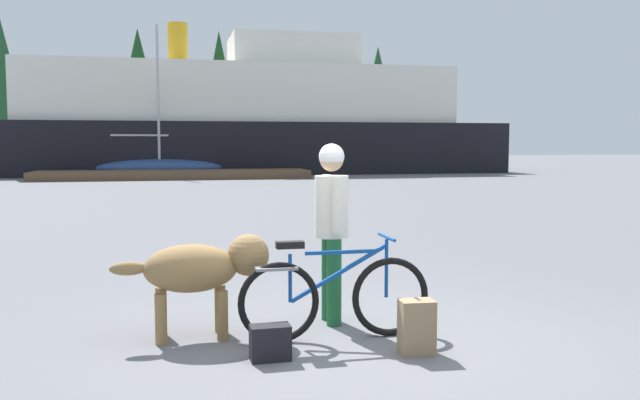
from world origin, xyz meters
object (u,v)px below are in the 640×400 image
Objects in this scene: dog at (202,269)px; backpack at (417,327)px; bicycle at (334,296)px; handbag_pannier at (270,343)px; ferry_boat at (244,122)px; sailboat_moored at (160,167)px; person_cyclist at (331,216)px.

backpack is (1.69, -0.86, -0.39)m from dog.
bicycle is 0.80m from handbag_pannier.
dog is 1.02m from handbag_pannier.
sailboat_moored is at bearing -139.28° from ferry_boat.
backpack is at bearing -43.88° from bicycle.
bicycle is 29.41m from sailboat_moored.
backpack is 29.99m from sailboat_moored.
dog is 33.44m from ferry_boat.
sailboat_moored reaches higher than person_cyclist.
sailboat_moored reaches higher than backpack.
dog is 29.03m from sailboat_moored.
person_cyclist is at bearing 10.53° from dog.
ferry_boat is at bearing 86.19° from backpack.
bicycle is 1.19m from dog.
handbag_pannier is at bearing -56.56° from dog.
ferry_boat is (3.95, 33.13, 2.32)m from dog.
person_cyclist reaches higher than bicycle.
handbag_pannier is at bearing 174.67° from backpack.
sailboat_moored is at bearing 94.79° from backpack.
backpack is (0.56, -0.54, -0.16)m from bicycle.
person_cyclist is at bearing -85.93° from sailboat_moored.
dog is at bearing -96.81° from ferry_boat.
sailboat_moored reaches higher than dog.
bicycle reaches higher than handbag_pannier.
sailboat_moored is (-0.81, 29.02, -0.11)m from dog.
ferry_boat is at bearing 84.17° from handbag_pannier.
backpack is at bearing -67.34° from person_cyclist.
person_cyclist is at bearing 112.66° from backpack.
ferry_boat is 6.75m from sailboat_moored.
ferry_boat is (2.27, 33.99, 2.71)m from backpack.
bicycle is 33.66m from ferry_boat.
person_cyclist is 1.52m from handbag_pannier.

